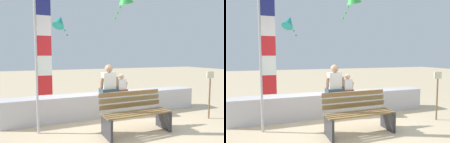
% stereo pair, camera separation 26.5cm
% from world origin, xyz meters
% --- Properties ---
extents(ground_plane, '(40.00, 40.00, 0.00)m').
position_xyz_m(ground_plane, '(0.00, 0.00, 0.00)').
color(ground_plane, '#CFB58F').
extents(seawall_ledge, '(5.50, 0.54, 0.64)m').
position_xyz_m(seawall_ledge, '(0.00, 1.15, 0.32)').
color(seawall_ledge, silver).
rests_on(seawall_ledge, ground).
extents(park_bench, '(1.55, 0.65, 0.88)m').
position_xyz_m(park_bench, '(0.07, -0.26, 0.41)').
color(park_bench, olive).
rests_on(park_bench, ground).
extents(person_adult, '(0.52, 0.38, 0.80)m').
position_xyz_m(person_adult, '(-0.04, 1.10, 0.95)').
color(person_adult, '#2E3F4D').
rests_on(person_adult, seawall_ledge).
extents(person_child, '(0.34, 0.25, 0.52)m').
position_xyz_m(person_child, '(0.35, 1.10, 0.85)').
color(person_child, brown).
rests_on(person_child, seawall_ledge).
extents(flag_banner, '(0.34, 0.05, 3.40)m').
position_xyz_m(flag_banner, '(-1.83, 0.46, 1.94)').
color(flag_banner, '#B7B7BC').
rests_on(flag_banner, ground).
extents(kite_teal, '(0.73, 0.78, 0.90)m').
position_xyz_m(kite_teal, '(-1.01, 3.79, 2.99)').
color(kite_teal, teal).
extents(sign_post, '(0.24, 0.04, 1.27)m').
position_xyz_m(sign_post, '(2.37, -0.15, 0.75)').
color(sign_post, brown).
rests_on(sign_post, ground).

